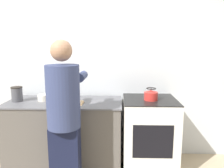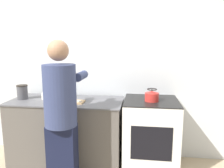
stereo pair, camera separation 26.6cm
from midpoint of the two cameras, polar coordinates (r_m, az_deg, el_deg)
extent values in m
cube|color=silver|center=(3.17, -1.18, 4.32)|extent=(8.00, 0.05, 2.60)
cube|color=#5B5651|center=(3.07, -9.07, -12.58)|extent=(1.46, 0.65, 0.88)
cube|color=#56565B|center=(2.93, -9.31, -4.40)|extent=(1.49, 0.67, 0.02)
cube|color=silver|center=(2.97, 12.53, -13.09)|extent=(0.67, 0.67, 0.93)
cube|color=black|center=(2.82, 12.90, -4.27)|extent=(0.67, 0.67, 0.01)
cube|color=black|center=(2.65, 13.19, -14.96)|extent=(0.47, 0.01, 0.41)
cube|color=#141932|center=(2.56, -9.71, -18.74)|extent=(0.31, 0.19, 0.78)
cylinder|color=navy|center=(2.31, -10.24, -3.01)|extent=(0.34, 0.34, 0.65)
sphere|color=#A87A5B|center=(2.25, -10.62, 8.60)|extent=(0.22, 0.22, 0.22)
cylinder|color=navy|center=(2.60, -11.39, 2.18)|extent=(0.10, 0.30, 0.10)
cylinder|color=navy|center=(2.52, -5.14, 2.10)|extent=(0.10, 0.30, 0.10)
cube|color=tan|center=(2.80, -7.88, -4.66)|extent=(0.32, 0.18, 0.02)
cube|color=silver|center=(2.78, -6.59, -4.45)|extent=(0.14, 0.06, 0.01)
cube|color=black|center=(2.83, -8.54, -4.25)|extent=(0.09, 0.04, 0.01)
cylinder|color=red|center=(2.76, 13.10, -3.36)|extent=(0.17, 0.17, 0.10)
cone|color=red|center=(2.74, 13.15, -2.04)|extent=(0.14, 0.14, 0.03)
sphere|color=black|center=(2.74, 13.17, -1.57)|extent=(0.02, 0.02, 0.02)
torus|color=black|center=(2.74, 13.18, -1.38)|extent=(0.12, 0.12, 0.01)
cylinder|color=silver|center=(3.04, -14.13, -3.09)|extent=(0.16, 0.16, 0.08)
cylinder|color=#4C4C51|center=(3.12, -20.16, -2.12)|extent=(0.14, 0.14, 0.18)
cylinder|color=#28231E|center=(3.11, -20.27, -0.40)|extent=(0.14, 0.14, 0.01)
camera|label=1|loc=(0.13, -87.14, 0.51)|focal=35.00mm
camera|label=2|loc=(0.13, 92.86, -0.51)|focal=35.00mm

